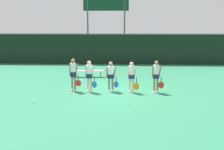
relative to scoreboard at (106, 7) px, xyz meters
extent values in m
plane|color=#2D7F56|center=(1.05, -11.56, -5.08)|extent=(140.00, 140.00, 0.00)
cube|color=black|center=(1.05, -1.87, -3.75)|extent=(60.00, 0.06, 2.65)
cube|color=slate|center=(1.05, -1.87, -2.39)|extent=(60.00, 0.08, 0.08)
cylinder|color=#515156|center=(-1.74, 0.00, -1.87)|extent=(0.14, 0.14, 6.42)
cylinder|color=#515156|center=(1.74, 0.00, -1.87)|extent=(0.14, 0.14, 6.42)
cube|color=#0F3823|center=(0.00, 0.00, 0.51)|extent=(4.25, 0.12, 1.65)
cube|color=silver|center=(-0.79, -7.72, -4.64)|extent=(2.16, 0.51, 0.04)
cylinder|color=slate|center=(0.08, -7.53, -4.87)|extent=(0.06, 0.06, 0.42)
cylinder|color=slate|center=(0.10, -7.78, -4.87)|extent=(0.06, 0.06, 0.42)
cylinder|color=slate|center=(-1.67, -7.66, -4.87)|extent=(0.06, 0.06, 0.42)
cylinder|color=slate|center=(-1.65, -7.91, -4.87)|extent=(0.06, 0.06, 0.42)
cylinder|color=#8C664C|center=(-0.97, -11.51, -4.66)|extent=(0.10, 0.10, 0.84)
cylinder|color=#8C664C|center=(-1.13, -11.49, -4.66)|extent=(0.10, 0.10, 0.84)
cube|color=white|center=(-0.97, -11.54, -5.03)|extent=(0.14, 0.25, 0.09)
cube|color=white|center=(-1.13, -11.52, -5.03)|extent=(0.14, 0.25, 0.09)
cylinder|color=#192347|center=(-1.05, -11.50, -4.15)|extent=(0.33, 0.33, 0.26)
cylinder|color=white|center=(-1.05, -11.50, -3.89)|extent=(0.29, 0.29, 0.70)
sphere|color=#8C664C|center=(-1.05, -11.50, -3.44)|extent=(0.21, 0.21, 0.21)
sphere|color=olive|center=(-1.04, -11.48, -3.41)|extent=(0.20, 0.20, 0.20)
cylinder|color=#8C664C|center=(-0.86, -11.52, -3.90)|extent=(0.22, 0.10, 0.66)
cylinder|color=#8C664C|center=(-1.22, -11.48, -3.90)|extent=(0.08, 0.08, 0.66)
cylinder|color=black|center=(-0.79, -11.55, -4.32)|extent=(0.03, 0.03, 0.26)
ellipsoid|color=red|center=(-0.79, -11.55, -4.62)|extent=(0.32, 0.03, 0.35)
cylinder|color=beige|center=(-0.09, -11.65, -4.67)|extent=(0.10, 0.10, 0.81)
cylinder|color=beige|center=(-0.25, -11.63, -4.67)|extent=(0.10, 0.10, 0.81)
cube|color=white|center=(-0.09, -11.68, -5.03)|extent=(0.15, 0.25, 0.09)
cube|color=white|center=(-0.26, -11.66, -5.03)|extent=(0.15, 0.25, 0.09)
cylinder|color=#192347|center=(-0.17, -11.64, -4.19)|extent=(0.35, 0.35, 0.22)
cylinder|color=white|center=(-0.17, -11.64, -3.94)|extent=(0.31, 0.31, 0.66)
sphere|color=beige|center=(-0.17, -11.64, -3.51)|extent=(0.22, 0.22, 0.22)
sphere|color=#4C331E|center=(-0.17, -11.62, -3.48)|extent=(0.20, 0.20, 0.20)
cylinder|color=beige|center=(0.02, -11.67, -3.96)|extent=(0.21, 0.11, 0.63)
cylinder|color=beige|center=(-0.35, -11.61, -3.96)|extent=(0.08, 0.08, 0.62)
cylinder|color=black|center=(0.09, -11.71, -4.35)|extent=(0.03, 0.03, 0.26)
ellipsoid|color=blue|center=(0.09, -11.71, -4.66)|extent=(0.27, 0.03, 0.36)
cylinder|color=#8C664C|center=(1.05, -11.45, -4.69)|extent=(0.10, 0.10, 0.76)
cylinder|color=#8C664C|center=(0.86, -11.48, -4.69)|extent=(0.10, 0.10, 0.76)
cube|color=white|center=(1.05, -11.48, -5.03)|extent=(0.15, 0.26, 0.09)
cube|color=white|center=(0.87, -11.51, -5.03)|extent=(0.15, 0.26, 0.09)
cylinder|color=#192347|center=(0.95, -11.46, -4.24)|extent=(0.39, 0.39, 0.22)
cylinder|color=white|center=(0.95, -11.46, -4.01)|extent=(0.34, 0.34, 0.61)
sphere|color=#8C664C|center=(0.95, -11.46, -3.59)|extent=(0.22, 0.22, 0.22)
sphere|color=olive|center=(0.95, -11.45, -3.57)|extent=(0.20, 0.20, 0.20)
cylinder|color=#8C664C|center=(1.16, -11.42, -4.02)|extent=(0.21, 0.11, 0.58)
cylinder|color=#8C664C|center=(0.76, -11.50, -4.02)|extent=(0.08, 0.08, 0.58)
cylinder|color=black|center=(1.24, -11.43, -4.39)|extent=(0.03, 0.03, 0.26)
ellipsoid|color=blue|center=(1.24, -11.43, -4.70)|extent=(0.27, 0.03, 0.36)
cylinder|color=beige|center=(2.14, -11.63, -4.68)|extent=(0.10, 0.10, 0.79)
cylinder|color=beige|center=(1.98, -11.60, -4.68)|extent=(0.10, 0.10, 0.79)
cube|color=white|center=(2.13, -11.66, -5.03)|extent=(0.14, 0.25, 0.09)
cube|color=white|center=(1.98, -11.63, -5.03)|extent=(0.14, 0.25, 0.09)
cylinder|color=#192347|center=(2.06, -11.61, -4.22)|extent=(0.33, 0.33, 0.21)
cylinder|color=white|center=(2.06, -11.61, -3.97)|extent=(0.28, 0.28, 0.65)
sphere|color=beige|center=(2.06, -11.61, -3.54)|extent=(0.20, 0.20, 0.20)
sphere|color=black|center=(2.06, -11.59, -3.52)|extent=(0.19, 0.19, 0.19)
cylinder|color=beige|center=(2.24, -11.64, -3.98)|extent=(0.21, 0.11, 0.62)
cylinder|color=beige|center=(1.89, -11.59, -3.98)|extent=(0.08, 0.08, 0.62)
cylinder|color=black|center=(2.32, -11.67, -4.39)|extent=(0.03, 0.03, 0.29)
ellipsoid|color=orange|center=(2.32, -11.67, -4.73)|extent=(0.31, 0.03, 0.40)
cylinder|color=#8C664C|center=(3.42, -11.63, -4.67)|extent=(0.10, 0.10, 0.81)
cylinder|color=#8C664C|center=(3.26, -11.63, -4.67)|extent=(0.10, 0.10, 0.81)
cube|color=white|center=(3.42, -11.66, -5.03)|extent=(0.11, 0.24, 0.09)
cube|color=white|center=(3.26, -11.66, -5.03)|extent=(0.11, 0.24, 0.09)
cylinder|color=#192347|center=(3.34, -11.63, -4.19)|extent=(0.34, 0.34, 0.22)
cylinder|color=white|center=(3.34, -11.63, -3.93)|extent=(0.30, 0.30, 0.68)
sphere|color=#8C664C|center=(3.34, -11.63, -3.49)|extent=(0.20, 0.20, 0.20)
sphere|color=olive|center=(3.34, -11.61, -3.47)|extent=(0.19, 0.19, 0.19)
cylinder|color=#8C664C|center=(3.53, -11.64, -3.94)|extent=(0.21, 0.08, 0.64)
cylinder|color=#8C664C|center=(3.16, -11.63, -3.94)|extent=(0.08, 0.08, 0.64)
cylinder|color=black|center=(3.61, -11.66, -4.35)|extent=(0.03, 0.03, 0.26)
ellipsoid|color=red|center=(3.61, -11.66, -4.66)|extent=(0.32, 0.03, 0.36)
sphere|color=#CCE033|center=(4.34, -10.47, -5.04)|extent=(0.07, 0.07, 0.07)
sphere|color=#CCE033|center=(1.88, -13.73, -5.04)|extent=(0.07, 0.07, 0.07)
sphere|color=#CCE033|center=(4.00, -12.79, -5.04)|extent=(0.07, 0.07, 0.07)
sphere|color=#CCE033|center=(-1.13, -12.22, -5.04)|extent=(0.07, 0.07, 0.07)
sphere|color=#CCE033|center=(-2.49, -13.75, -5.04)|extent=(0.07, 0.07, 0.07)
camera|label=1|loc=(1.58, -25.14, -1.48)|focal=42.00mm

